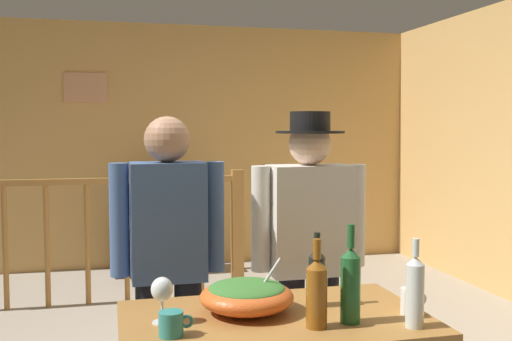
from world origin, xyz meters
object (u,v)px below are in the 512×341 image
(mug_white, at_px, (410,301))
(person_standing_right, at_px, (309,242))
(flat_screen_tv, at_px, (159,196))
(framed_picture, at_px, (86,88))
(wine_bottle_dark, at_px, (317,276))
(wine_bottle_clear, at_px, (415,290))
(wine_bottle_amber, at_px, (317,292))
(stair_railing, at_px, (133,226))
(person_standing_left, at_px, (168,255))
(salad_bowl, at_px, (247,295))
(tv_console, at_px, (160,248))
(serving_table, at_px, (275,338))
(wine_bottle_green, at_px, (351,283))
(wine_glass, at_px, (162,291))
(mug_teal, at_px, (172,324))

(mug_white, xyz_separation_m, person_standing_right, (-0.17, 0.71, 0.11))
(flat_screen_tv, xyz_separation_m, mug_white, (0.64, -4.00, 0.02))
(framed_picture, height_order, wine_bottle_dark, framed_picture)
(wine_bottle_clear, relative_size, wine_bottle_amber, 1.00)
(stair_railing, distance_m, person_standing_left, 2.36)
(salad_bowl, bearing_deg, mug_white, -16.26)
(mug_white, relative_size, person_standing_right, 0.07)
(tv_console, bearing_deg, salad_bowl, -89.62)
(framed_picture, distance_m, serving_table, 4.47)
(wine_bottle_dark, relative_size, wine_bottle_amber, 0.93)
(wine_bottle_green, xyz_separation_m, mug_white, (0.27, 0.04, -0.10))
(salad_bowl, relative_size, wine_bottle_green, 1.00)
(wine_bottle_amber, bearing_deg, serving_table, 124.52)
(serving_table, relative_size, salad_bowl, 3.17)
(salad_bowl, height_order, person_standing_left, person_standing_left)
(wine_bottle_dark, distance_m, mug_white, 0.38)
(serving_table, distance_m, wine_bottle_dark, 0.30)
(wine_bottle_amber, xyz_separation_m, person_standing_left, (-0.46, 0.77, -0.00))
(stair_railing, distance_m, serving_table, 2.99)
(person_standing_left, bearing_deg, framed_picture, -82.42)
(salad_bowl, bearing_deg, wine_bottle_green, -32.21)
(wine_glass, xyz_separation_m, wine_bottle_green, (0.68, -0.16, 0.03))
(tv_console, bearing_deg, flat_screen_tv, -90.00)
(serving_table, distance_m, mug_teal, 0.45)
(wine_bottle_green, bearing_deg, stair_railing, 102.22)
(mug_teal, relative_size, mug_white, 1.14)
(stair_railing, relative_size, wine_bottle_clear, 8.16)
(wine_bottle_dark, xyz_separation_m, person_standing_right, (0.15, 0.52, 0.04))
(wine_glass, relative_size, wine_bottle_amber, 0.53)
(tv_console, distance_m, salad_bowl, 3.89)
(wine_bottle_dark, bearing_deg, stair_railing, 102.23)
(salad_bowl, distance_m, wine_bottle_dark, 0.30)
(wine_bottle_clear, xyz_separation_m, wine_bottle_amber, (-0.35, 0.08, -0.00))
(stair_railing, height_order, wine_bottle_green, wine_bottle_green)
(flat_screen_tv, height_order, salad_bowl, flat_screen_tv)
(serving_table, bearing_deg, wine_bottle_amber, -55.48)
(stair_railing, xyz_separation_m, person_standing_right, (0.77, -2.35, 0.27))
(flat_screen_tv, bearing_deg, wine_bottle_green, -84.77)
(serving_table, bearing_deg, wine_bottle_dark, 24.02)
(salad_bowl, relative_size, wine_bottle_clear, 1.14)
(mug_teal, xyz_separation_m, person_standing_right, (0.76, 0.73, 0.11))
(flat_screen_tv, xyz_separation_m, serving_table, (0.12, -3.90, -0.12))
(tv_console, distance_m, person_standing_left, 3.39)
(serving_table, distance_m, mug_white, 0.55)
(wine_bottle_green, bearing_deg, person_standing_left, 128.60)
(wine_bottle_green, bearing_deg, person_standing_right, 82.68)
(flat_screen_tv, relative_size, mug_teal, 5.10)
(tv_console, xyz_separation_m, flat_screen_tv, (-0.00, -0.03, 0.54))
(framed_picture, relative_size, wine_bottle_amber, 1.31)
(framed_picture, height_order, stair_railing, framed_picture)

